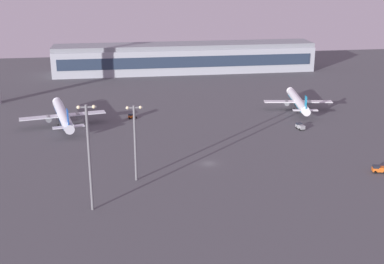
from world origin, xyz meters
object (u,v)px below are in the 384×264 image
object	(u,v)px
cargo_loader	(379,169)
apron_light_west	(89,152)
pushback_tug	(131,116)
airplane_mid_apron	(298,101)
apron_light_central	(135,138)
airplane_far_stand	(63,115)
maintenance_van	(300,126)

from	to	relation	value
cargo_loader	apron_light_west	size ratio (longest dim) A/B	0.16
pushback_tug	cargo_loader	world-z (taller)	cargo_loader
airplane_mid_apron	pushback_tug	size ratio (longest dim) A/B	10.52
apron_light_west	apron_light_central	world-z (taller)	apron_light_west
airplane_far_stand	maintenance_van	distance (m)	91.37
airplane_far_stand	airplane_mid_apron	xyz separation A→B (m)	(98.00, 8.45, -0.44)
maintenance_van	airplane_far_stand	bearing A→B (deg)	158.42
airplane_far_stand	apron_light_central	world-z (taller)	apron_light_central
airplane_mid_apron	apron_light_central	world-z (taller)	apron_light_central
airplane_far_stand	pushback_tug	xyz separation A→B (m)	(26.40, 4.86, -3.01)
apron_light_west	apron_light_central	size ratio (longest dim) A/B	1.24
airplane_far_stand	cargo_loader	distance (m)	116.82
apron_light_west	pushback_tug	bearing A→B (deg)	81.00
apron_light_west	cargo_loader	bearing A→B (deg)	8.26
airplane_mid_apron	apron_light_west	size ratio (longest dim) A/B	1.35
apron_light_central	apron_light_west	bearing A→B (deg)	-124.39
airplane_mid_apron	cargo_loader	size ratio (longest dim) A/B	8.35
cargo_loader	apron_light_central	bearing A→B (deg)	99.54
maintenance_van	apron_light_central	size ratio (longest dim) A/B	0.20
airplane_mid_apron	pushback_tug	bearing A→B (deg)	-168.37
pushback_tug	cargo_loader	bearing A→B (deg)	-104.35
cargo_loader	apron_light_central	world-z (taller)	apron_light_central
maintenance_van	apron_light_west	world-z (taller)	apron_light_west
cargo_loader	apron_light_west	xyz separation A→B (m)	(-84.28, -12.24, 14.55)
airplane_mid_apron	maintenance_van	world-z (taller)	airplane_mid_apron
pushback_tug	apron_light_central	xyz separation A→B (m)	(-0.85, -63.33, 11.91)
airplane_mid_apron	pushback_tug	world-z (taller)	airplane_mid_apron
cargo_loader	airplane_far_stand	bearing A→B (deg)	70.61
airplane_far_stand	apron_light_west	distance (m)	78.00
apron_light_west	apron_light_central	xyz separation A→B (m)	(11.94, 17.45, -2.74)
cargo_loader	apron_light_west	world-z (taller)	apron_light_west
airplane_mid_apron	apron_light_west	distance (m)	119.94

